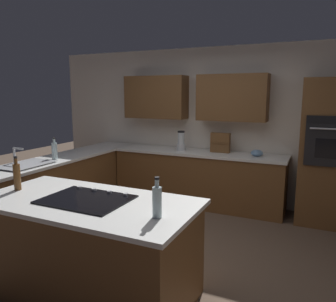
{
  "coord_description": "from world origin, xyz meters",
  "views": [
    {
      "loc": [
        -1.68,
        3.28,
        1.84
      ],
      "look_at": [
        0.26,
        -0.88,
        1.03
      ],
      "focal_mm": 34.92,
      "sensor_mm": 36.0,
      "label": 1
    }
  ],
  "objects_px": {
    "mixing_bowl": "(257,153)",
    "second_bottle": "(157,201)",
    "cooktop": "(87,199)",
    "blender": "(181,142)",
    "dish_soap_bottle": "(55,150)",
    "sink_unit": "(25,164)",
    "oil_bottle": "(17,176)",
    "wall_oven": "(331,153)",
    "spice_rack": "(220,143)"
  },
  "relations": [
    {
      "from": "cooktop",
      "to": "blender",
      "type": "bearing_deg",
      "value": -85.21
    },
    {
      "from": "sink_unit",
      "to": "oil_bottle",
      "type": "xyz_separation_m",
      "value": [
        -0.84,
        0.84,
        0.12
      ]
    },
    {
      "from": "spice_rack",
      "to": "second_bottle",
      "type": "bearing_deg",
      "value": 96.68
    },
    {
      "from": "wall_oven",
      "to": "second_bottle",
      "type": "distance_m",
      "value": 3.13
    },
    {
      "from": "second_bottle",
      "to": "mixing_bowl",
      "type": "bearing_deg",
      "value": -95.08
    },
    {
      "from": "spice_rack",
      "to": "sink_unit",
      "type": "bearing_deg",
      "value": 44.44
    },
    {
      "from": "cooktop",
      "to": "second_bottle",
      "type": "bearing_deg",
      "value": 172.0
    },
    {
      "from": "second_bottle",
      "to": "wall_oven",
      "type": "bearing_deg",
      "value": -113.64
    },
    {
      "from": "cooktop",
      "to": "mixing_bowl",
      "type": "bearing_deg",
      "value": -110.3
    },
    {
      "from": "mixing_bowl",
      "to": "second_bottle",
      "type": "height_order",
      "value": "second_bottle"
    },
    {
      "from": "wall_oven",
      "to": "oil_bottle",
      "type": "xyz_separation_m",
      "value": [
        2.83,
        2.8,
        0.01
      ]
    },
    {
      "from": "dish_soap_bottle",
      "to": "second_bottle",
      "type": "relative_size",
      "value": 1.0
    },
    {
      "from": "blender",
      "to": "second_bottle",
      "type": "height_order",
      "value": "blender"
    },
    {
      "from": "blender",
      "to": "mixing_bowl",
      "type": "height_order",
      "value": "blender"
    },
    {
      "from": "dish_soap_bottle",
      "to": "spice_rack",
      "type": "bearing_deg",
      "value": -142.36
    },
    {
      "from": "mixing_bowl",
      "to": "oil_bottle",
      "type": "distance_m",
      "value": 3.34
    },
    {
      "from": "blender",
      "to": "dish_soap_bottle",
      "type": "height_order",
      "value": "blender"
    },
    {
      "from": "sink_unit",
      "to": "mixing_bowl",
      "type": "bearing_deg",
      "value": -143.94
    },
    {
      "from": "mixing_bowl",
      "to": "dish_soap_bottle",
      "type": "height_order",
      "value": "dish_soap_bottle"
    },
    {
      "from": "dish_soap_bottle",
      "to": "oil_bottle",
      "type": "height_order",
      "value": "oil_bottle"
    },
    {
      "from": "blender",
      "to": "oil_bottle",
      "type": "distance_m",
      "value": 2.85
    },
    {
      "from": "sink_unit",
      "to": "cooktop",
      "type": "height_order",
      "value": "sink_unit"
    },
    {
      "from": "blender",
      "to": "second_bottle",
      "type": "distance_m",
      "value": 3.03
    },
    {
      "from": "blender",
      "to": "spice_rack",
      "type": "distance_m",
      "value": 0.66
    },
    {
      "from": "sink_unit",
      "to": "oil_bottle",
      "type": "bearing_deg",
      "value": 135.05
    },
    {
      "from": "wall_oven",
      "to": "sink_unit",
      "type": "bearing_deg",
      "value": 27.98
    },
    {
      "from": "oil_bottle",
      "to": "spice_rack",
      "type": "bearing_deg",
      "value": -113.18
    },
    {
      "from": "blender",
      "to": "spice_rack",
      "type": "relative_size",
      "value": 1.03
    },
    {
      "from": "spice_rack",
      "to": "oil_bottle",
      "type": "height_order",
      "value": "oil_bottle"
    },
    {
      "from": "mixing_bowl",
      "to": "oil_bottle",
      "type": "relative_size",
      "value": 0.54
    },
    {
      "from": "wall_oven",
      "to": "cooktop",
      "type": "xyz_separation_m",
      "value": [
        2.02,
        2.76,
        -0.12
      ]
    },
    {
      "from": "sink_unit",
      "to": "second_bottle",
      "type": "height_order",
      "value": "second_bottle"
    },
    {
      "from": "second_bottle",
      "to": "dish_soap_bottle",
      "type": "bearing_deg",
      "value": -30.47
    },
    {
      "from": "blender",
      "to": "mixing_bowl",
      "type": "xyz_separation_m",
      "value": [
        -1.25,
        0.0,
        -0.09
      ]
    },
    {
      "from": "sink_unit",
      "to": "mixing_bowl",
      "type": "xyz_separation_m",
      "value": [
        -2.68,
        -1.95,
        0.03
      ]
    },
    {
      "from": "blender",
      "to": "dish_soap_bottle",
      "type": "bearing_deg",
      "value": 47.03
    },
    {
      "from": "wall_oven",
      "to": "dish_soap_bottle",
      "type": "bearing_deg",
      "value": 22.15
    },
    {
      "from": "spice_rack",
      "to": "second_bottle",
      "type": "distance_m",
      "value": 2.97
    },
    {
      "from": "mixing_bowl",
      "to": "second_bottle",
      "type": "relative_size",
      "value": 0.57
    },
    {
      "from": "mixing_bowl",
      "to": "spice_rack",
      "type": "distance_m",
      "value": 0.62
    },
    {
      "from": "oil_bottle",
      "to": "second_bottle",
      "type": "bearing_deg",
      "value": 177.51
    },
    {
      "from": "blender",
      "to": "spice_rack",
      "type": "bearing_deg",
      "value": -172.33
    },
    {
      "from": "second_bottle",
      "to": "sink_unit",
      "type": "bearing_deg",
      "value": -20.61
    },
    {
      "from": "second_bottle",
      "to": "blender",
      "type": "bearing_deg",
      "value": -70.82
    },
    {
      "from": "dish_soap_bottle",
      "to": "oil_bottle",
      "type": "distance_m",
      "value": 1.54
    },
    {
      "from": "wall_oven",
      "to": "blender",
      "type": "distance_m",
      "value": 2.25
    },
    {
      "from": "sink_unit",
      "to": "spice_rack",
      "type": "distance_m",
      "value": 2.91
    },
    {
      "from": "oil_bottle",
      "to": "second_bottle",
      "type": "relative_size",
      "value": 1.06
    },
    {
      "from": "mixing_bowl",
      "to": "spice_rack",
      "type": "bearing_deg",
      "value": -8.3
    },
    {
      "from": "cooktop",
      "to": "second_bottle",
      "type": "xyz_separation_m",
      "value": [
        -0.76,
        0.11,
        0.12
      ]
    }
  ]
}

